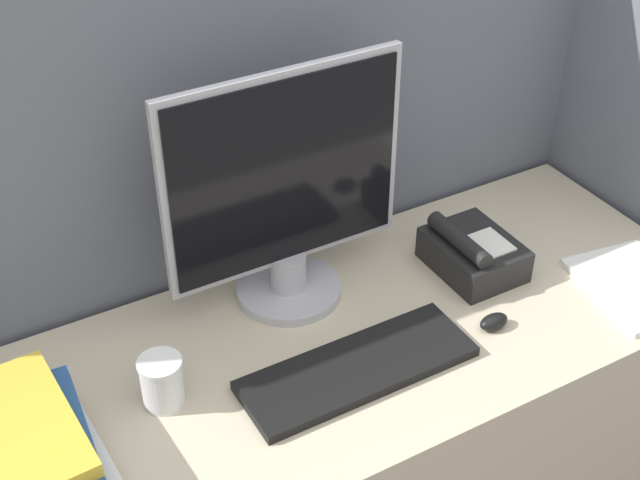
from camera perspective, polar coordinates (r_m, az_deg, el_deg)
The scene contains 9 objects.
cubicle_panel_rear at distance 1.97m, azimuth -4.78°, elevation -0.43°, with size 2.07×0.04×1.58m.
desk at distance 2.02m, azimuth 0.23°, elevation -14.87°, with size 1.67×0.62×0.77m.
monitor at distance 1.72m, azimuth -2.21°, elevation 2.67°, with size 0.50×0.22×0.50m.
keyboard at distance 1.68m, azimuth 2.42°, elevation -8.20°, with size 0.45×0.15×0.02m.
mouse at distance 1.80m, azimuth 11.06°, elevation -5.16°, with size 0.06×0.04×0.03m.
coffee_cup at distance 1.62m, azimuth -10.08°, elevation -8.92°, with size 0.08×0.08×0.10m.
book_stack at distance 1.54m, azimuth -18.41°, elevation -13.00°, with size 0.23×0.31×0.13m.
desk_telephone at distance 1.93m, azimuth 9.72°, elevation -0.83°, with size 0.16×0.20×0.11m.
paper_pile at distance 1.98m, azimuth 19.55°, elevation -2.80°, with size 0.24×0.29×0.01m.
Camera 1 is at (-0.64, -0.79, 1.96)m, focal length 50.00 mm.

